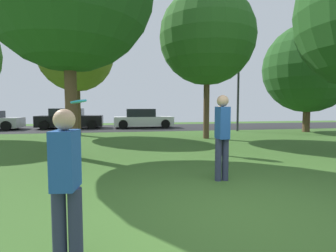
{
  "coord_description": "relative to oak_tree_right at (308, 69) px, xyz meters",
  "views": [
    {
      "loc": [
        -1.79,
        -3.6,
        1.58
      ],
      "look_at": [
        0.0,
        5.87,
        0.86
      ],
      "focal_mm": 28.08,
      "sensor_mm": 36.0,
      "label": 1
    }
  ],
  "objects": [
    {
      "name": "oak_tree_right",
      "position": [
        0.0,
        0.0,
        0.0
      ],
      "size": [
        5.41,
        5.41,
        6.62
      ],
      "color": "brown",
      "rests_on": "ground_plane"
    },
    {
      "name": "maple_tree_near",
      "position": [
        -7.25,
        -2.06,
        1.03
      ],
      "size": [
        4.64,
        4.64,
        7.27
      ],
      "color": "brown",
      "rests_on": "ground_plane"
    },
    {
      "name": "parked_car_black",
      "position": [
        -14.97,
        5.46,
        -3.24
      ],
      "size": [
        4.49,
        2.07,
        1.44
      ],
      "color": "black",
      "rests_on": "ground_plane"
    },
    {
      "name": "road_strip",
      "position": [
        -9.73,
        5.13,
        -3.91
      ],
      "size": [
        44.0,
        6.4,
        0.01
      ],
      "primitive_type": "cube",
      "color": "#28282B",
      "rests_on": "ground_plane"
    },
    {
      "name": "ground_plane",
      "position": [
        -9.73,
        -10.87,
        -3.91
      ],
      "size": [
        44.0,
        44.0,
        0.0
      ],
      "primitive_type": "plane",
      "color": "#3D6628"
    },
    {
      "name": "parked_car_white",
      "position": [
        -9.75,
        5.02,
        -3.27
      ],
      "size": [
        4.3,
        1.99,
        1.41
      ],
      "color": "white",
      "rests_on": "ground_plane"
    },
    {
      "name": "person_catcher",
      "position": [
        -8.29,
        -6.48,
        -3.02
      ],
      "size": [
        0.39,
        0.37,
        1.62
      ],
      "rotation": [
        0.0,
        0.0,
        -2.44
      ],
      "color": "black",
      "rests_on": "ground_plane"
    },
    {
      "name": "street_lamp_post",
      "position": [
        -3.96,
        1.33,
        -1.66
      ],
      "size": [
        0.14,
        0.14,
        4.5
      ],
      "primitive_type": "cylinder",
      "color": "#2D2D33",
      "rests_on": "ground_plane"
    },
    {
      "name": "person_bystander",
      "position": [
        -9.37,
        -9.25,
        -2.89
      ],
      "size": [
        0.3,
        0.33,
        1.82
      ],
      "rotation": [
        0.0,
        0.0,
        1.6
      ],
      "color": "#2D334C",
      "rests_on": "ground_plane"
    },
    {
      "name": "birch_tree_lone",
      "position": [
        -13.73,
        0.56,
        0.48
      ],
      "size": [
        4.02,
        4.02,
        6.41
      ],
      "color": "brown",
      "rests_on": "ground_plane"
    },
    {
      "name": "frisbee_disc",
      "position": [
        -12.19,
        -9.75,
        -2.24
      ],
      "size": [
        0.34,
        0.34,
        0.07
      ],
      "color": "#2DB2E0"
    },
    {
      "name": "person_walking",
      "position": [
        -12.04,
        -11.77,
        -3.06
      ],
      "size": [
        0.3,
        0.35,
        1.56
      ],
      "rotation": [
        0.0,
        0.0,
        1.44
      ],
      "color": "#2D334C",
      "rests_on": "ground_plane"
    }
  ]
}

